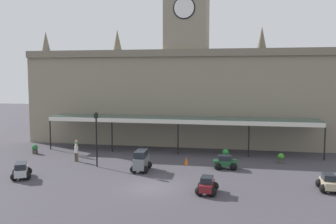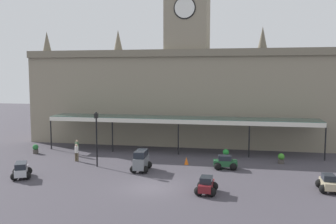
% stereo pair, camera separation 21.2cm
% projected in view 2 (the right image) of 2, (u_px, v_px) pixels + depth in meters
% --- Properties ---
extents(ground_plane, '(140.00, 140.00, 0.00)m').
position_uv_depth(ground_plane, '(152.00, 188.00, 27.10)').
color(ground_plane, '#413D45').
extents(station_building, '(37.82, 5.78, 19.27)m').
position_uv_depth(station_building, '(187.00, 91.00, 44.06)').
color(station_building, gray).
rests_on(station_building, ground).
extents(entrance_canopy, '(28.65, 3.26, 3.70)m').
position_uv_depth(entrance_canopy, '(180.00, 119.00, 39.36)').
color(entrance_canopy, '#38564C').
rests_on(entrance_canopy, ground).
extents(car_green_sedan, '(2.12, 1.63, 1.19)m').
position_uv_depth(car_green_sedan, '(225.00, 163.00, 32.50)').
color(car_green_sedan, '#1E512D').
rests_on(car_green_sedan, ground).
extents(car_maroon_sedan, '(1.58, 2.09, 1.19)m').
position_uv_depth(car_maroon_sedan, '(206.00, 186.00, 25.82)').
color(car_maroon_sedan, maroon).
rests_on(car_maroon_sedan, ground).
extents(car_beige_sedan, '(1.52, 2.05, 1.19)m').
position_uv_depth(car_beige_sedan, '(328.00, 184.00, 26.31)').
color(car_beige_sedan, tan).
rests_on(car_beige_sedan, ground).
extents(car_grey_van, '(1.67, 2.44, 1.77)m').
position_uv_depth(car_grey_van, '(141.00, 161.00, 31.87)').
color(car_grey_van, slate).
rests_on(car_grey_van, ground).
extents(car_silver_estate, '(2.16, 2.43, 1.27)m').
position_uv_depth(car_silver_estate, '(21.00, 171.00, 29.71)').
color(car_silver_estate, '#B2B5BA').
rests_on(car_silver_estate, ground).
extents(pedestrian_near_entrance, '(0.34, 0.37, 1.67)m').
position_uv_depth(pedestrian_near_entrance, '(77.00, 147.00, 37.58)').
color(pedestrian_near_entrance, brown).
rests_on(pedestrian_near_entrance, ground).
extents(pedestrian_beside_cars, '(0.38, 0.34, 1.67)m').
position_uv_depth(pedestrian_beside_cars, '(77.00, 152.00, 35.33)').
color(pedestrian_beside_cars, brown).
rests_on(pedestrian_beside_cars, ground).
extents(victorian_lamppost, '(0.30, 0.30, 4.94)m').
position_uv_depth(victorian_lamppost, '(97.00, 133.00, 33.08)').
color(victorian_lamppost, black).
rests_on(victorian_lamppost, ground).
extents(traffic_cone, '(0.40, 0.40, 0.68)m').
position_uv_depth(traffic_cone, '(186.00, 161.00, 34.11)').
color(traffic_cone, orange).
rests_on(traffic_cone, ground).
extents(planter_near_kerb, '(0.60, 0.60, 0.96)m').
position_uv_depth(planter_near_kerb, '(281.00, 158.00, 34.45)').
color(planter_near_kerb, '#47423D').
rests_on(planter_near_kerb, ground).
extents(planter_forecourt_centre, '(0.60, 0.60, 0.96)m').
position_uv_depth(planter_forecourt_centre, '(36.00, 149.00, 38.90)').
color(planter_forecourt_centre, '#47423D').
rests_on(planter_forecourt_centre, ground).
extents(planter_by_canopy, '(0.60, 0.60, 0.96)m').
position_uv_depth(planter_by_canopy, '(226.00, 154.00, 36.41)').
color(planter_by_canopy, '#47423D').
rests_on(planter_by_canopy, ground).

